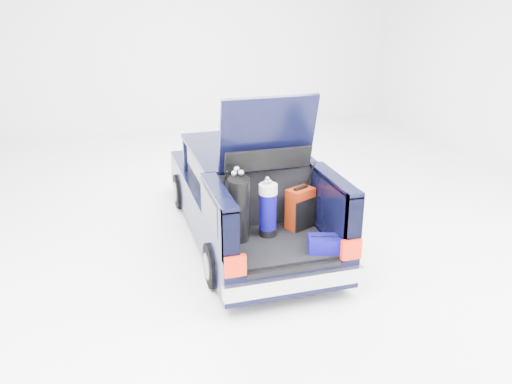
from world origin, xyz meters
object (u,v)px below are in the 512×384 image
object	(u,v)px
blue_duffel	(325,244)
blue_golf_bag	(268,209)
car	(245,194)
red_suitcase	(300,209)
black_golf_bag	(238,210)

from	to	relation	value
blue_duffel	blue_golf_bag	bearing A→B (deg)	146.87
car	red_suitcase	xyz separation A→B (m)	(0.45, -1.25, 0.21)
black_golf_bag	red_suitcase	bearing A→B (deg)	16.10
blue_duffel	black_golf_bag	bearing A→B (deg)	167.43
blue_golf_bag	blue_duffel	world-z (taller)	blue_golf_bag
red_suitcase	blue_golf_bag	size ratio (longest dim) A/B	0.73
car	blue_golf_bag	world-z (taller)	car
car	red_suitcase	distance (m)	1.34
car	black_golf_bag	world-z (taller)	car
red_suitcase	blue_golf_bag	xyz separation A→B (m)	(-0.50, -0.09, 0.09)
car	black_golf_bag	size ratio (longest dim) A/B	4.51
blue_golf_bag	blue_duffel	distance (m)	0.89
black_golf_bag	blue_duffel	xyz separation A→B (m)	(0.98, -0.55, -0.36)
car	red_suitcase	world-z (taller)	car
black_golf_bag	blue_golf_bag	world-z (taller)	black_golf_bag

